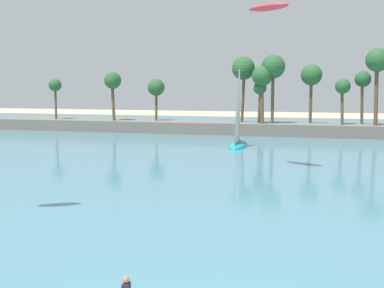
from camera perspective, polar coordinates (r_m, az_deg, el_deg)
sea at (r=64.00m, az=10.14°, el=0.22°), size 220.00×98.36×0.06m
palm_headland at (r=72.85m, az=10.74°, el=3.19°), size 93.72×6.00×12.42m
sailboat_near_shore at (r=58.25m, az=5.41°, el=0.55°), size 2.11×6.83×9.87m
kite_aloft_drifting_left at (r=41.71m, az=8.94°, el=15.55°), size 4.02×3.13×0.58m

